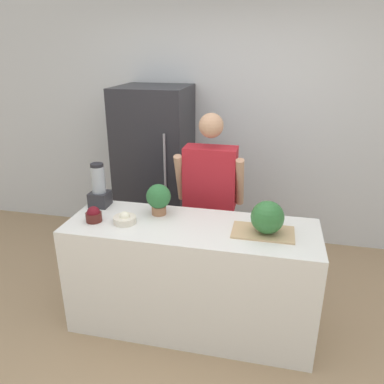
# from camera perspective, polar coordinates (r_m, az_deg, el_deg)

# --- Properties ---
(ground_plane) EXTENTS (14.00, 14.00, 0.00)m
(ground_plane) POSITION_cam_1_polar(r_m,az_deg,el_deg) (3.01, -1.59, -23.06)
(ground_plane) COLOR tan
(wall_back) EXTENTS (8.00, 0.06, 2.60)m
(wall_back) POSITION_cam_1_polar(r_m,az_deg,el_deg) (4.16, 4.94, 10.10)
(wall_back) COLOR silver
(wall_back) RESTS_ON ground_plane
(counter_island) EXTENTS (1.85, 0.64, 0.88)m
(counter_island) POSITION_cam_1_polar(r_m,az_deg,el_deg) (2.97, -0.14, -12.73)
(counter_island) COLOR white
(counter_island) RESTS_ON ground_plane
(refrigerator) EXTENTS (0.72, 0.73, 1.74)m
(refrigerator) POSITION_cam_1_polar(r_m,az_deg,el_deg) (4.04, -5.57, 3.42)
(refrigerator) COLOR #232328
(refrigerator) RESTS_ON ground_plane
(person) EXTENTS (0.59, 0.26, 1.60)m
(person) POSITION_cam_1_polar(r_m,az_deg,el_deg) (3.34, 2.72, -1.50)
(person) COLOR gray
(person) RESTS_ON ground_plane
(cutting_board) EXTENTS (0.43, 0.26, 0.01)m
(cutting_board) POSITION_cam_1_polar(r_m,az_deg,el_deg) (2.68, 10.76, -6.04)
(cutting_board) COLOR tan
(cutting_board) RESTS_ON counter_island
(watermelon) EXTENTS (0.23, 0.23, 0.23)m
(watermelon) POSITION_cam_1_polar(r_m,az_deg,el_deg) (2.62, 11.42, -3.80)
(watermelon) COLOR #2D6B33
(watermelon) RESTS_ON cutting_board
(bowl_cherries) EXTENTS (0.12, 0.12, 0.12)m
(bowl_cherries) POSITION_cam_1_polar(r_m,az_deg,el_deg) (2.88, -14.76, -3.40)
(bowl_cherries) COLOR #511E19
(bowl_cherries) RESTS_ON counter_island
(bowl_cream) EXTENTS (0.17, 0.17, 0.09)m
(bowl_cream) POSITION_cam_1_polar(r_m,az_deg,el_deg) (2.82, -10.21, -4.06)
(bowl_cream) COLOR beige
(bowl_cream) RESTS_ON counter_island
(blender) EXTENTS (0.15, 0.15, 0.36)m
(blender) POSITION_cam_1_polar(r_m,az_deg,el_deg) (3.11, -14.00, 0.55)
(blender) COLOR #28282D
(blender) RESTS_ON counter_island
(potted_plant) EXTENTS (0.19, 0.19, 0.24)m
(potted_plant) POSITION_cam_1_polar(r_m,az_deg,el_deg) (2.89, -5.12, -0.90)
(potted_plant) COLOR #996647
(potted_plant) RESTS_ON counter_island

